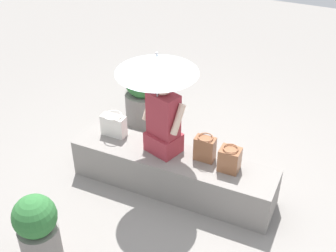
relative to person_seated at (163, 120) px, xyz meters
name	(u,v)px	position (x,y,z in m)	size (l,w,h in m)	color
ground_plane	(172,188)	(0.13, -0.05, -0.84)	(14.00, 14.00, 0.00)	gray
stone_bench	(172,172)	(0.13, -0.05, -0.61)	(2.26, 0.50, 0.45)	gray
person_seated	(163,120)	(0.00, 0.00, 0.00)	(0.51, 0.37, 0.90)	#992D38
parasol	(157,64)	(-0.03, -0.06, 0.67)	(0.81, 0.81, 1.18)	#B7B7BC
handbag_black	(114,125)	(-0.64, 0.03, -0.26)	(0.28, 0.21, 0.27)	silver
tote_bag_canvas	(230,159)	(0.74, -0.02, -0.26)	(0.21, 0.17, 0.27)	brown
shoulder_bag_spare	(205,148)	(0.46, 0.04, -0.25)	(0.21, 0.16, 0.29)	brown
planter_near	(144,92)	(-0.77, 1.04, -0.38)	(0.53, 0.53, 0.92)	gray
planter_far	(38,230)	(-0.55, -1.46, -0.45)	(0.39, 0.39, 0.76)	gray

